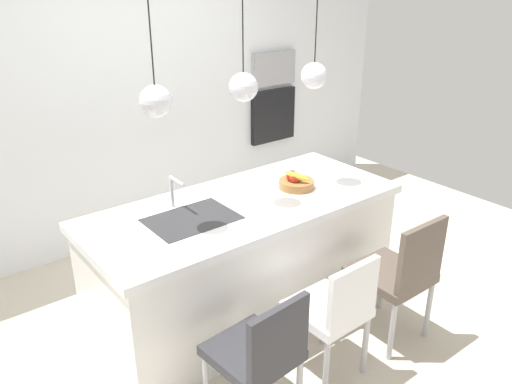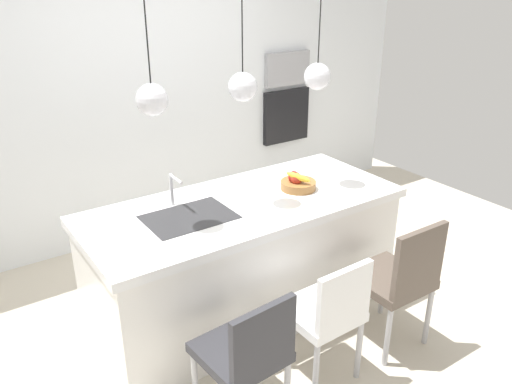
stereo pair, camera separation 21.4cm
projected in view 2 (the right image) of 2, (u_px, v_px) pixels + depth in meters
The scene contains 14 objects.
floor at pixel (245, 310), 3.89m from camera, with size 6.60×6.60×0.00m, color beige.
back_wall at pixel (143, 97), 4.63m from camera, with size 6.00×0.10×2.60m, color white.
kitchen_island at pixel (245, 258), 3.72m from camera, with size 2.21×0.94×0.89m.
sink_basin at pixel (189, 218), 3.33m from camera, with size 0.56×0.40×0.02m, color #2D2D30.
faucet at pixel (173, 186), 3.43m from camera, with size 0.02×0.17×0.22m.
fruit_bowl at pixel (298, 183), 3.73m from camera, with size 0.26×0.26×0.15m.
microwave at pixel (287, 69), 5.34m from camera, with size 0.54×0.08×0.34m, color #9E9EA3.
oven at pixel (286, 116), 5.54m from camera, with size 0.56×0.08×0.56m, color black.
chair_near at pixel (247, 352), 2.77m from camera, with size 0.46×0.47×0.83m.
chair_middle at pixel (327, 312), 3.06m from camera, with size 0.42×0.43×0.85m.
chair_far at pixel (398, 277), 3.35m from camera, with size 0.45×0.47×0.93m.
pendant_light_left at pixel (152, 99), 2.91m from camera, with size 0.19×0.19×0.79m.
pendant_light_center at pixel (243, 87), 3.23m from camera, with size 0.19×0.19×0.79m.
pendant_light_right at pixel (317, 76), 3.54m from camera, with size 0.19×0.19×0.79m.
Camera 2 is at (-1.75, -2.71, 2.35)m, focal length 36.37 mm.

